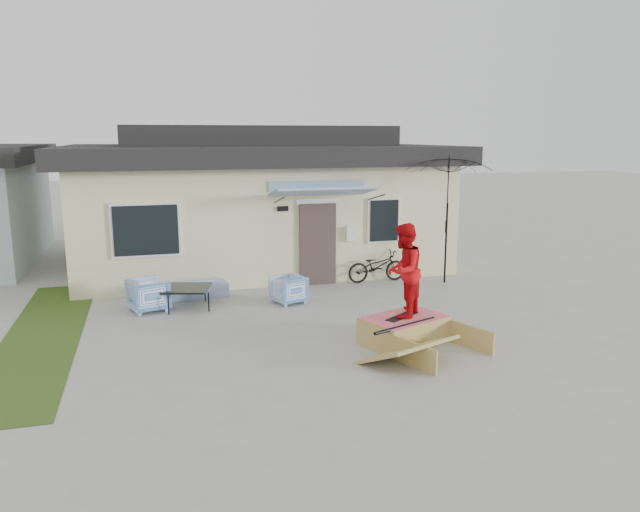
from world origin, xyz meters
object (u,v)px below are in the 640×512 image
object	(u,v)px
skate_ramp	(404,330)
skater	(404,269)
armchair_left	(148,293)
bicycle	(377,263)
patio_umbrella	(447,216)
armchair_right	(288,288)
coffee_table	(187,297)
skateboard	(402,316)
loveseat	(193,284)

from	to	relation	value
skate_ramp	skater	world-z (taller)	skater
armchair_left	skate_ramp	size ratio (longest dim) A/B	0.40
bicycle	patio_umbrella	bearing A→B (deg)	-110.76
armchair_right	patio_umbrella	distance (m)	4.67
coffee_table	skateboard	bearing A→B (deg)	-43.00
armchair_right	patio_umbrella	world-z (taller)	patio_umbrella
skater	patio_umbrella	bearing A→B (deg)	-177.00
armchair_right	skater	xyz separation A→B (m)	(1.43, -3.20, 1.06)
loveseat	armchair_right	bearing A→B (deg)	145.85
loveseat	skater	size ratio (longest dim) A/B	0.93
armchair_left	skate_ramp	distance (m)	5.73
loveseat	armchair_right	size ratio (longest dim) A/B	2.31
loveseat	coffee_table	bearing A→B (deg)	72.07
skater	skateboard	bearing A→B (deg)	180.00
coffee_table	patio_umbrella	xyz separation A→B (m)	(6.64, 0.56, 1.51)
bicycle	patio_umbrella	size ratio (longest dim) A/B	0.56
armchair_left	skater	distance (m)	5.77
coffee_table	skater	size ratio (longest dim) A/B	0.55
armchair_left	skate_ramp	bearing A→B (deg)	-146.68
bicycle	skate_ramp	bearing A→B (deg)	163.13
skateboard	skater	bearing A→B (deg)	0.00
coffee_table	skateboard	xyz separation A→B (m)	(3.69, -3.44, 0.28)
armchair_left	armchair_right	world-z (taller)	armchair_left
coffee_table	skater	distance (m)	5.18
skate_ramp	skateboard	xyz separation A→B (m)	(-0.02, 0.05, 0.27)
patio_umbrella	skater	distance (m)	4.99
bicycle	skateboard	bearing A→B (deg)	162.78
bicycle	skate_ramp	world-z (taller)	bicycle
coffee_table	armchair_right	bearing A→B (deg)	-6.07
armchair_left	patio_umbrella	distance (m)	7.62
loveseat	skate_ramp	distance (m)	5.61
loveseat	bicycle	distance (m)	4.78
loveseat	skateboard	distance (m)	5.56
patio_umbrella	loveseat	bearing A→B (deg)	177.16
armchair_right	patio_umbrella	size ratio (longest dim) A/B	0.24
armchair_right	skate_ramp	bearing A→B (deg)	4.59
skate_ramp	skater	bearing A→B (deg)	90.00
patio_umbrella	skateboard	bearing A→B (deg)	-126.38
skater	bicycle	bearing A→B (deg)	-156.15
coffee_table	skater	bearing A→B (deg)	-43.00
patio_umbrella	armchair_right	bearing A→B (deg)	-169.60
coffee_table	skateboard	distance (m)	5.05
coffee_table	skate_ramp	world-z (taller)	skate_ramp
armchair_right	skater	size ratio (longest dim) A/B	0.40
coffee_table	loveseat	bearing A→B (deg)	77.64
armchair_right	skate_ramp	world-z (taller)	armchair_right
armchair_right	skater	distance (m)	3.66
armchair_left	skateboard	size ratio (longest dim) A/B	0.94
loveseat	skate_ramp	xyz separation A→B (m)	(3.51, -4.37, -0.07)
bicycle	loveseat	bearing A→B (deg)	91.42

